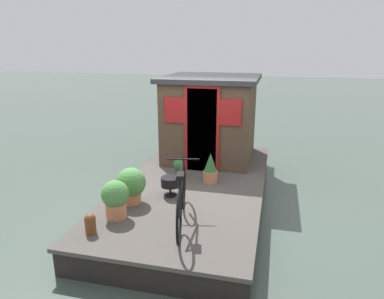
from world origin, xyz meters
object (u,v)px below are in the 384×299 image
(potted_plant_thyme, at_px, (131,184))
(potted_plant_geranium, at_px, (115,198))
(charcoal_grill, at_px, (170,183))
(potted_plant_fern, at_px, (179,168))
(bicycle, at_px, (181,198))
(potted_plant_basil, at_px, (210,168))
(houseboat_cabin, at_px, (211,117))
(mooring_bollard, at_px, (90,223))

(potted_plant_thyme, distance_m, potted_plant_geranium, 0.53)
(charcoal_grill, bearing_deg, potted_plant_fern, 5.25)
(bicycle, height_order, potted_plant_geranium, bicycle)
(potted_plant_thyme, bearing_deg, potted_plant_basil, -41.76)
(potted_plant_thyme, height_order, potted_plant_geranium, potted_plant_thyme)
(potted_plant_thyme, distance_m, potted_plant_fern, 1.32)
(houseboat_cabin, relative_size, potted_plant_basil, 3.66)
(bicycle, distance_m, charcoal_grill, 1.03)
(potted_plant_geranium, relative_size, mooring_bollard, 2.00)
(potted_plant_fern, distance_m, potted_plant_geranium, 1.83)
(houseboat_cabin, height_order, potted_plant_thyme, houseboat_cabin)
(charcoal_grill, bearing_deg, potted_plant_basil, -35.53)
(potted_plant_basil, xyz_separation_m, potted_plant_fern, (0.01, 0.63, -0.05))
(potted_plant_basil, xyz_separation_m, mooring_bollard, (-2.27, 1.25, -0.11))
(potted_plant_thyme, relative_size, mooring_bollard, 2.04)
(houseboat_cabin, relative_size, potted_plant_thyme, 3.48)
(potted_plant_geranium, bearing_deg, charcoal_grill, -29.61)
(houseboat_cabin, bearing_deg, potted_plant_fern, 167.57)
(houseboat_cabin, relative_size, potted_plant_geranium, 3.55)
(mooring_bollard, bearing_deg, potted_plant_fern, -15.23)
(houseboat_cabin, relative_size, bicycle, 1.22)
(potted_plant_geranium, bearing_deg, bicycle, -86.59)
(potted_plant_thyme, distance_m, mooring_bollard, 1.07)
(bicycle, bearing_deg, charcoal_grill, 26.44)
(houseboat_cabin, height_order, potted_plant_geranium, houseboat_cabin)
(bicycle, relative_size, potted_plant_thyme, 2.85)
(potted_plant_thyme, xyz_separation_m, potted_plant_geranium, (-0.53, 0.02, -0.01))
(potted_plant_basil, bearing_deg, houseboat_cabin, 10.96)
(potted_plant_thyme, relative_size, charcoal_grill, 1.82)
(charcoal_grill, bearing_deg, mooring_bollard, 155.04)
(houseboat_cabin, distance_m, charcoal_grill, 2.42)
(bicycle, bearing_deg, mooring_bollard, 116.66)
(mooring_bollard, bearing_deg, bicycle, -63.34)
(potted_plant_fern, distance_m, charcoal_grill, 0.79)
(potted_plant_fern, xyz_separation_m, potted_plant_geranium, (-1.76, 0.48, 0.10))
(potted_plant_geranium, bearing_deg, houseboat_cabin, -13.95)
(potted_plant_geranium, bearing_deg, mooring_bollard, 164.79)
(bicycle, relative_size, charcoal_grill, 5.19)
(potted_plant_thyme, height_order, charcoal_grill, potted_plant_thyme)
(bicycle, height_order, potted_plant_fern, bicycle)
(potted_plant_fern, bearing_deg, potted_plant_geranium, 164.76)
(potted_plant_geranium, bearing_deg, potted_plant_thyme, -2.25)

